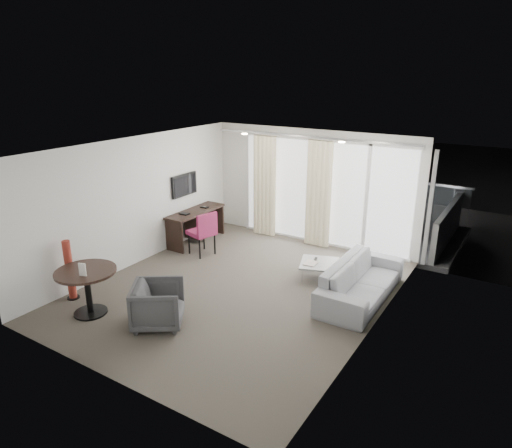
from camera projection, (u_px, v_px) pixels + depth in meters
The scene contains 28 objects.
floor at pixel (239, 290), 8.37m from camera, with size 5.00×6.00×0.00m, color #4E483F.
ceiling at pixel (237, 148), 7.54m from camera, with size 5.00×6.00×0.00m, color white.
wall_left at pixel (136, 202), 9.21m from camera, with size 0.00×6.00×2.60m, color silver.
wall_right at pixel (378, 251), 6.70m from camera, with size 0.00×6.00×2.60m, color silver.
wall_front at pixel (99, 289), 5.55m from camera, with size 5.00×0.00×2.60m, color silver.
window_panel at pixel (324, 193), 10.23m from camera, with size 4.00×0.02×2.38m, color white, non-canonical shape.
window_frame at pixel (323, 193), 10.22m from camera, with size 4.10×0.06×2.44m, color white, non-canonical shape.
curtain_left at pixel (265, 186), 10.83m from camera, with size 0.60×0.20×2.38m, color #F2E4B9, non-canonical shape.
curtain_right at pixel (319, 194), 10.12m from camera, with size 0.60×0.20×2.38m, color #F2E4B9, non-canonical shape.
curtain_track at pixel (310, 137), 9.85m from camera, with size 4.80×0.04×0.04m, color #B2B2B7, non-canonical shape.
downlight_a at pixel (245, 134), 9.27m from camera, with size 0.12×0.12×0.02m, color #FFE0B2.
downlight_b at pixel (342, 142), 8.22m from camera, with size 0.12×0.12×0.02m, color #FFE0B2.
desk at pixel (196, 226), 10.60m from camera, with size 0.50×1.61×0.75m, color black, non-canonical shape.
tv at pixel (184, 185), 10.34m from camera, with size 0.05×0.80×0.50m, color black, non-canonical shape.
desk_chair at pixel (201, 233), 9.84m from camera, with size 0.53×0.50×0.97m, color #92224C, non-canonical shape.
round_table at pixel (88, 292), 7.44m from camera, with size 0.97×0.97×0.78m, color black, non-canonical shape.
menu_card at pixel (84, 279), 7.14m from camera, with size 0.12×0.02×0.21m, color white, non-canonical shape.
red_lamp at pixel (70, 270), 7.89m from camera, with size 0.22×0.22×1.08m, color maroon.
tub_armchair at pixel (158, 305), 7.12m from camera, with size 0.75×0.77×0.70m, color #3C3C3F.
coffee_table at pixel (319, 270), 8.79m from camera, with size 0.71×0.71×0.32m, color gray, non-canonical shape.
remote at pixel (316, 258), 8.87m from camera, with size 0.05×0.17×0.02m, color black, non-canonical shape.
magazine at pixel (311, 262), 8.69m from camera, with size 0.21×0.27×0.02m, color gray, non-canonical shape.
sofa at pixel (361, 280), 7.98m from camera, with size 2.26×0.88×0.66m, color gray.
terrace_slab at pixel (345, 227), 11.85m from camera, with size 5.60×3.00×0.12m, color #4D4D50.
rattan_chair_a at pixel (378, 223), 10.70m from camera, with size 0.58×0.58×0.84m, color #462C1C, non-canonical shape.
rattan_chair_b at pixel (404, 226), 10.60m from camera, with size 0.52×0.52×0.76m, color #462C1C, non-canonical shape.
rattan_table at pixel (370, 232), 10.55m from camera, with size 0.54×0.54×0.54m, color #462C1C, non-canonical shape.
balustrade at pixel (366, 194), 12.83m from camera, with size 5.50×0.06×1.05m, color #B2B2B7, non-canonical shape.
Camera 1 is at (4.27, -6.22, 3.84)m, focal length 32.00 mm.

